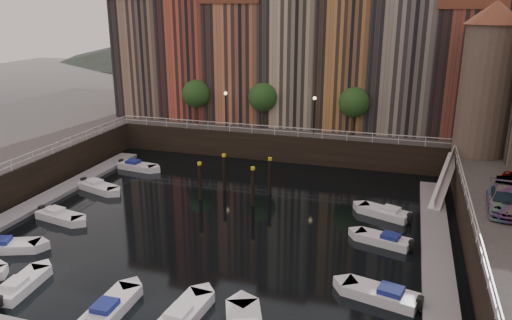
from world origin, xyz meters
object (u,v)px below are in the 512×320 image
(corner_tower, at_px, (487,78))
(gangway, at_px, (445,178))
(boat_left_2, at_px, (59,216))
(car_c, at_px, (504,202))
(boat_left_1, at_px, (8,246))
(mooring_pilings, at_px, (237,180))

(corner_tower, height_order, gangway, corner_tower)
(corner_tower, distance_m, gangway, 9.86)
(boat_left_2, xyz_separation_m, car_c, (32.59, 4.47, 3.41))
(corner_tower, bearing_deg, car_c, -89.09)
(gangway, relative_size, boat_left_2, 1.89)
(corner_tower, relative_size, boat_left_1, 3.14)
(mooring_pilings, xyz_separation_m, car_c, (20.67, -4.35, 2.09))
(boat_left_2, bearing_deg, gangway, 36.03)
(boat_left_1, distance_m, car_c, 34.32)
(corner_tower, bearing_deg, gangway, -122.80)
(corner_tower, xyz_separation_m, car_c, (0.22, -13.98, -6.45))
(boat_left_2, bearing_deg, car_c, 18.51)
(corner_tower, bearing_deg, boat_left_2, -150.32)
(car_c, bearing_deg, boat_left_2, -167.38)
(mooring_pilings, xyz_separation_m, boat_left_2, (-11.92, -8.82, -1.32))
(corner_tower, relative_size, mooring_pilings, 2.38)
(mooring_pilings, bearing_deg, boat_left_2, -143.50)
(gangway, xyz_separation_m, car_c, (3.12, -9.48, 1.82))
(mooring_pilings, distance_m, car_c, 21.23)
(gangway, bearing_deg, mooring_pilings, -163.70)
(boat_left_2, bearing_deg, boat_left_1, -80.44)
(corner_tower, relative_size, gangway, 1.66)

